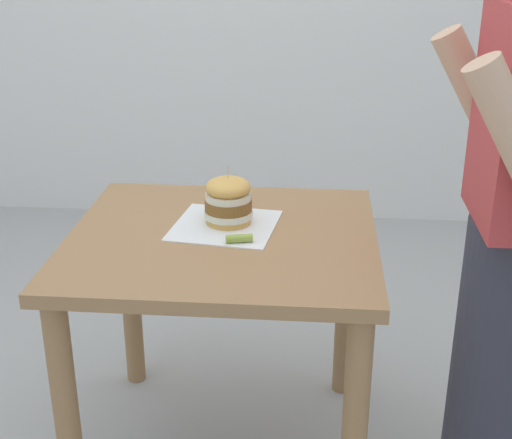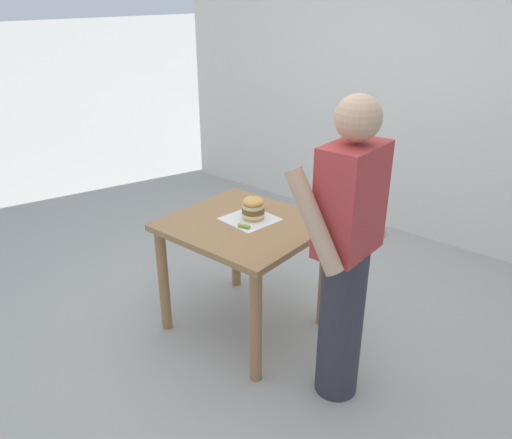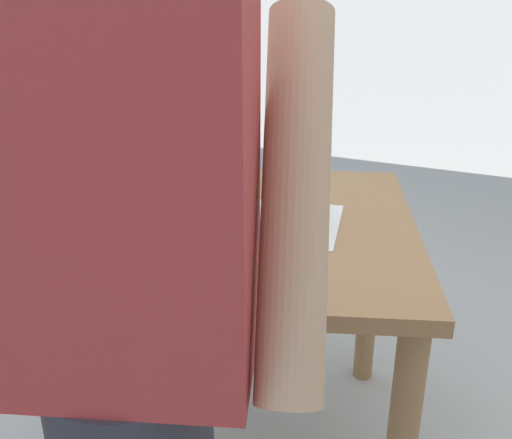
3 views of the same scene
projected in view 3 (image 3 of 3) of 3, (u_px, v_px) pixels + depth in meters
The scene contains 5 objects.
patio_table at pixel (259, 270), 1.66m from camera, with size 0.84×0.91×0.78m.
serving_paper at pixel (282, 222), 1.60m from camera, with size 0.30×0.30×0.00m, color white.
sandwich at pixel (290, 198), 1.56m from camera, with size 0.15×0.15×0.18m.
pickle_spear at pixel (233, 224), 1.55m from camera, with size 0.02×0.02×0.08m, color #8EA83D.
diner_across_table at pixel (127, 372), 0.84m from camera, with size 0.55×0.35×1.69m.
Camera 3 is at (-0.12, 1.47, 1.41)m, focal length 42.00 mm.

